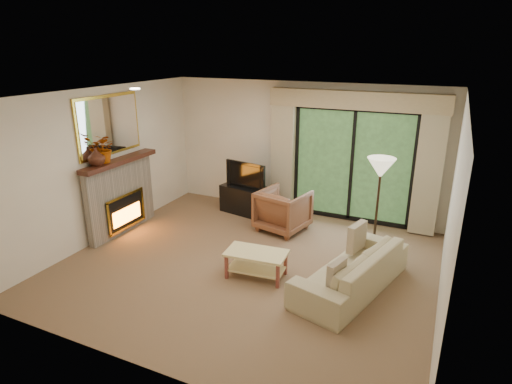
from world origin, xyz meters
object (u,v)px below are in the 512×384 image
at_px(media_console, 248,200).
at_px(sofa, 351,269).
at_px(armchair, 283,210).
at_px(coffee_table, 256,264).

xyz_separation_m(media_console, sofa, (2.54, -1.97, 0.02)).
height_order(armchair, sofa, armchair).
relative_size(sofa, coffee_table, 2.33).
height_order(sofa, coffee_table, sofa).
bearing_deg(sofa, armchair, -117.51).
bearing_deg(coffee_table, sofa, 5.99).
relative_size(armchair, sofa, 0.41).
bearing_deg(sofa, coffee_table, -63.57).
bearing_deg(armchair, media_console, -14.78).
xyz_separation_m(media_console, armchair, (0.94, -0.48, 0.11)).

